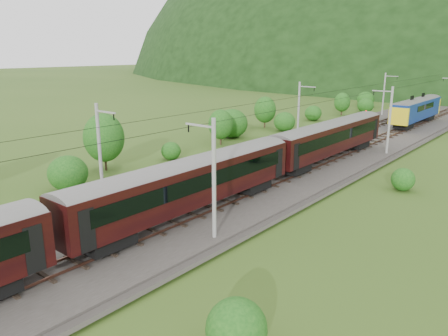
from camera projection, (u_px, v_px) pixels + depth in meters
The scene contains 14 objects.
ground at pixel (153, 219), 33.08m from camera, with size 600.00×600.00×0.00m, color #345219.
railbed at pixel (234, 186), 40.48m from camera, with size 14.00×220.00×0.30m, color #38332D.
track_left at pixel (215, 180), 41.90m from camera, with size 2.40×220.00×0.27m.
track_right at pixel (255, 189), 38.95m from camera, with size 2.40×220.00×0.27m.
catenary_left at pixel (299, 110), 59.49m from camera, with size 2.54×192.28×8.00m.
catenary_right at pixel (389, 119), 51.95m from camera, with size 2.54×192.28×8.00m.
overhead_wires at pixel (235, 112), 38.67m from camera, with size 4.83×198.00×0.03m.
mountain_ridge at pixel (347, 67), 330.13m from camera, with size 336.00×280.00×132.00m, color black.
train at pixel (43, 221), 23.47m from camera, with size 2.95×141.29×5.12m.
hazard_post_near at pixel (397, 119), 74.31m from camera, with size 0.18×0.18×1.69m, color red.
hazard_post_far at pixel (394, 121), 71.79m from camera, with size 0.18×0.18×1.68m, color red.
signal at pixel (366, 116), 73.58m from camera, with size 0.26×0.26×2.34m.
vegetation_left at pixel (193, 133), 54.48m from camera, with size 12.68×143.75×6.24m.
vegetation_right at pixel (370, 212), 30.90m from camera, with size 4.51×90.05×2.94m.
Camera 1 is at (23.89, -20.38, 12.35)m, focal length 35.00 mm.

